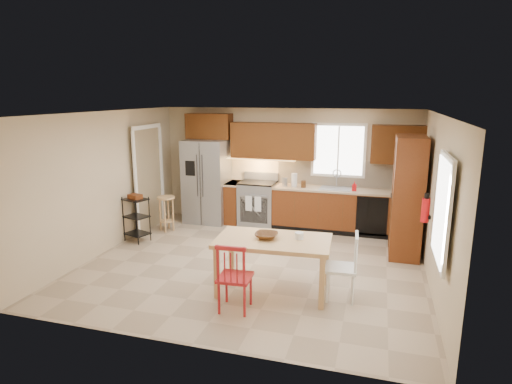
{
  "coord_description": "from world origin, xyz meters",
  "views": [
    {
      "loc": [
        1.91,
        -6.45,
        2.79
      ],
      "look_at": [
        -0.07,
        0.4,
        1.15
      ],
      "focal_mm": 30.0,
      "sensor_mm": 36.0,
      "label": 1
    }
  ],
  "objects_px": {
    "fire_extinguisher": "(425,210)",
    "bar_stool": "(167,214)",
    "soap_bottle": "(354,186)",
    "chair_white": "(341,267)",
    "range_stove": "(258,204)",
    "table_bowl": "(266,239)",
    "chair_red": "(235,276)",
    "pantry": "(407,197)",
    "utility_cart": "(137,219)",
    "refrigerator": "(207,181)",
    "table_jar": "(299,237)",
    "dining_table": "(273,266)"
  },
  "relations": [
    {
      "from": "table_bowl",
      "to": "chair_white",
      "type": "bearing_deg",
      "value": 2.73
    },
    {
      "from": "pantry",
      "to": "table_bowl",
      "type": "distance_m",
      "value": 2.89
    },
    {
      "from": "chair_red",
      "to": "dining_table",
      "type": "bearing_deg",
      "value": 58.38
    },
    {
      "from": "dining_table",
      "to": "chair_red",
      "type": "xyz_separation_m",
      "value": [
        -0.35,
        -0.65,
        0.08
      ]
    },
    {
      "from": "pantry",
      "to": "chair_red",
      "type": "bearing_deg",
      "value": -129.03
    },
    {
      "from": "soap_bottle",
      "to": "chair_red",
      "type": "bearing_deg",
      "value": -109.28
    },
    {
      "from": "chair_red",
      "to": "chair_white",
      "type": "distance_m",
      "value": 1.48
    },
    {
      "from": "range_stove",
      "to": "chair_red",
      "type": "distance_m",
      "value": 3.8
    },
    {
      "from": "range_stove",
      "to": "chair_white",
      "type": "bearing_deg",
      "value": -55.84
    },
    {
      "from": "range_stove",
      "to": "bar_stool",
      "type": "bearing_deg",
      "value": -150.62
    },
    {
      "from": "dining_table",
      "to": "chair_white",
      "type": "height_order",
      "value": "chair_white"
    },
    {
      "from": "soap_bottle",
      "to": "table_bowl",
      "type": "xyz_separation_m",
      "value": [
        -1.02,
        -2.99,
        -0.2
      ]
    },
    {
      "from": "fire_extinguisher",
      "to": "bar_stool",
      "type": "relative_size",
      "value": 0.49
    },
    {
      "from": "refrigerator",
      "to": "soap_bottle",
      "type": "distance_m",
      "value": 3.18
    },
    {
      "from": "soap_bottle",
      "to": "fire_extinguisher",
      "type": "height_order",
      "value": "fire_extinguisher"
    },
    {
      "from": "table_jar",
      "to": "bar_stool",
      "type": "relative_size",
      "value": 0.19
    },
    {
      "from": "dining_table",
      "to": "table_bowl",
      "type": "relative_size",
      "value": 4.94
    },
    {
      "from": "fire_extinguisher",
      "to": "refrigerator",
      "type": "bearing_deg",
      "value": 155.48
    },
    {
      "from": "refrigerator",
      "to": "table_jar",
      "type": "relative_size",
      "value": 12.92
    },
    {
      "from": "soap_bottle",
      "to": "chair_red",
      "type": "distance_m",
      "value": 3.9
    },
    {
      "from": "table_bowl",
      "to": "utility_cart",
      "type": "bearing_deg",
      "value": 154.75
    },
    {
      "from": "pantry",
      "to": "table_jar",
      "type": "bearing_deg",
      "value": -127.38
    },
    {
      "from": "bar_stool",
      "to": "fire_extinguisher",
      "type": "bearing_deg",
      "value": 5.17
    },
    {
      "from": "range_stove",
      "to": "fire_extinguisher",
      "type": "height_order",
      "value": "fire_extinguisher"
    },
    {
      "from": "chair_red",
      "to": "refrigerator",
      "type": "bearing_deg",
      "value": 114.13
    },
    {
      "from": "range_stove",
      "to": "dining_table",
      "type": "distance_m",
      "value": 3.27
    },
    {
      "from": "range_stove",
      "to": "pantry",
      "type": "distance_m",
      "value": 3.19
    },
    {
      "from": "table_bowl",
      "to": "refrigerator",
      "type": "bearing_deg",
      "value": 125.52
    },
    {
      "from": "table_jar",
      "to": "fire_extinguisher",
      "type": "bearing_deg",
      "value": 28.71
    },
    {
      "from": "chair_white",
      "to": "table_bowl",
      "type": "relative_size",
      "value": 2.9
    },
    {
      "from": "pantry",
      "to": "chair_red",
      "type": "relative_size",
      "value": 2.23
    },
    {
      "from": "table_bowl",
      "to": "range_stove",
      "type": "bearing_deg",
      "value": 108.08
    },
    {
      "from": "soap_bottle",
      "to": "fire_extinguisher",
      "type": "relative_size",
      "value": 0.53
    },
    {
      "from": "refrigerator",
      "to": "dining_table",
      "type": "xyz_separation_m",
      "value": [
        2.26,
        -3.02,
        -0.52
      ]
    },
    {
      "from": "utility_cart",
      "to": "chair_white",
      "type": "bearing_deg",
      "value": 0.16
    },
    {
      "from": "table_bowl",
      "to": "pantry",
      "type": "bearing_deg",
      "value": 46.68
    },
    {
      "from": "chair_white",
      "to": "bar_stool",
      "type": "height_order",
      "value": "chair_white"
    },
    {
      "from": "chair_red",
      "to": "range_stove",
      "type": "bearing_deg",
      "value": 98.14
    },
    {
      "from": "range_stove",
      "to": "utility_cart",
      "type": "xyz_separation_m",
      "value": [
        -1.95,
        -1.69,
        -0.02
      ]
    },
    {
      "from": "dining_table",
      "to": "chair_red",
      "type": "height_order",
      "value": "chair_red"
    },
    {
      "from": "chair_white",
      "to": "bar_stool",
      "type": "distance_m",
      "value": 4.29
    },
    {
      "from": "refrigerator",
      "to": "table_jar",
      "type": "height_order",
      "value": "refrigerator"
    },
    {
      "from": "fire_extinguisher",
      "to": "dining_table",
      "type": "xyz_separation_m",
      "value": [
        -2.07,
        -1.04,
        -0.71
      ]
    },
    {
      "from": "chair_red",
      "to": "utility_cart",
      "type": "bearing_deg",
      "value": 139.62
    },
    {
      "from": "soap_bottle",
      "to": "bar_stool",
      "type": "xyz_separation_m",
      "value": [
        -3.73,
        -0.87,
        -0.63
      ]
    },
    {
      "from": "pantry",
      "to": "range_stove",
      "type": "bearing_deg",
      "value": 161.71
    },
    {
      "from": "chair_red",
      "to": "soap_bottle",
      "type": "bearing_deg",
      "value": 67.41
    },
    {
      "from": "refrigerator",
      "to": "fire_extinguisher",
      "type": "bearing_deg",
      "value": -24.52
    },
    {
      "from": "fire_extinguisher",
      "to": "table_bowl",
      "type": "height_order",
      "value": "fire_extinguisher"
    },
    {
      "from": "chair_red",
      "to": "bar_stool",
      "type": "bearing_deg",
      "value": 128.14
    }
  ]
}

